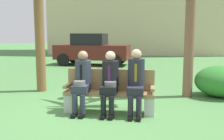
{
  "coord_description": "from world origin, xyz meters",
  "views": [
    {
      "loc": [
        1.25,
        -4.94,
        1.64
      ],
      "look_at": [
        0.4,
        0.63,
        0.85
      ],
      "focal_mm": 41.08,
      "sensor_mm": 36.0,
      "label": 1
    }
  ],
  "objects_px": {
    "shrub_near_bench": "(220,81)",
    "seated_man_right": "(136,79)",
    "park_bench": "(110,92)",
    "seated_man_left": "(82,79)",
    "seated_man_middle": "(110,79)",
    "parked_car_near": "(92,49)"
  },
  "relations": [
    {
      "from": "park_bench",
      "to": "shrub_near_bench",
      "type": "relative_size",
      "value": 1.43
    },
    {
      "from": "parked_car_near",
      "to": "seated_man_middle",
      "type": "bearing_deg",
      "value": -74.41
    },
    {
      "from": "parked_car_near",
      "to": "park_bench",
      "type": "bearing_deg",
      "value": -74.34
    },
    {
      "from": "seated_man_middle",
      "to": "park_bench",
      "type": "bearing_deg",
      "value": 101.3
    },
    {
      "from": "seated_man_left",
      "to": "parked_car_near",
      "type": "xyz_separation_m",
      "value": [
        -1.72,
        8.26,
        0.12
      ]
    },
    {
      "from": "parked_car_near",
      "to": "shrub_near_bench",
      "type": "bearing_deg",
      "value": -52.07
    },
    {
      "from": "park_bench",
      "to": "seated_man_left",
      "type": "height_order",
      "value": "seated_man_left"
    },
    {
      "from": "seated_man_left",
      "to": "seated_man_middle",
      "type": "height_order",
      "value": "same"
    },
    {
      "from": "park_bench",
      "to": "seated_man_left",
      "type": "relative_size",
      "value": 1.45
    },
    {
      "from": "seated_man_middle",
      "to": "seated_man_right",
      "type": "bearing_deg",
      "value": 1.09
    },
    {
      "from": "park_bench",
      "to": "shrub_near_bench",
      "type": "distance_m",
      "value": 3.21
    },
    {
      "from": "shrub_near_bench",
      "to": "seated_man_middle",
      "type": "bearing_deg",
      "value": -144.3
    },
    {
      "from": "seated_man_middle",
      "to": "shrub_near_bench",
      "type": "xyz_separation_m",
      "value": [
        2.65,
        1.9,
        -0.31
      ]
    },
    {
      "from": "park_bench",
      "to": "seated_man_middle",
      "type": "xyz_separation_m",
      "value": [
        0.03,
        -0.13,
        0.3
      ]
    },
    {
      "from": "seated_man_left",
      "to": "seated_man_right",
      "type": "relative_size",
      "value": 0.97
    },
    {
      "from": "seated_man_left",
      "to": "shrub_near_bench",
      "type": "xyz_separation_m",
      "value": [
        3.24,
        1.9,
        -0.31
      ]
    },
    {
      "from": "park_bench",
      "to": "seated_man_middle",
      "type": "distance_m",
      "value": 0.33
    },
    {
      "from": "shrub_near_bench",
      "to": "seated_man_right",
      "type": "bearing_deg",
      "value": -138.17
    },
    {
      "from": "seated_man_middle",
      "to": "seated_man_right",
      "type": "distance_m",
      "value": 0.53
    },
    {
      "from": "seated_man_left",
      "to": "seated_man_right",
      "type": "xyz_separation_m",
      "value": [
        1.12,
        0.01,
        0.03
      ]
    },
    {
      "from": "seated_man_middle",
      "to": "shrub_near_bench",
      "type": "height_order",
      "value": "seated_man_middle"
    },
    {
      "from": "shrub_near_bench",
      "to": "parked_car_near",
      "type": "distance_m",
      "value": 8.07
    }
  ]
}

